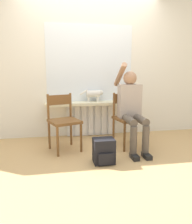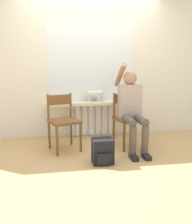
# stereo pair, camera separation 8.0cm
# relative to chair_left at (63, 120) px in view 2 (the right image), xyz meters

# --- Properties ---
(ground_plane) EXTENTS (12.00, 12.00, 0.00)m
(ground_plane) POSITION_rel_chair_left_xyz_m (0.52, -0.46, -0.46)
(ground_plane) COLOR tan
(wall_with_window) EXTENTS (7.00, 0.06, 2.70)m
(wall_with_window) POSITION_rel_chair_left_xyz_m (0.52, 0.77, 0.89)
(wall_with_window) COLOR white
(wall_with_window) RESTS_ON ground_plane
(radiator) EXTENTS (0.88, 0.08, 0.60)m
(radiator) POSITION_rel_chair_left_xyz_m (0.52, 0.70, -0.16)
(radiator) COLOR white
(radiator) RESTS_ON ground_plane
(windowsill) EXTENTS (1.63, 0.30, 0.05)m
(windowsill) POSITION_rel_chair_left_xyz_m (0.52, 0.59, 0.16)
(windowsill) COLOR beige
(windowsill) RESTS_ON radiator
(window_glass) EXTENTS (1.56, 0.01, 1.36)m
(window_glass) POSITION_rel_chair_left_xyz_m (0.52, 0.74, 0.87)
(window_glass) COLOR white
(window_glass) RESTS_ON windowsill
(chair_left) EXTENTS (0.54, 0.54, 0.86)m
(chair_left) POSITION_rel_chair_left_xyz_m (0.00, 0.00, 0.00)
(chair_left) COLOR brown
(chair_left) RESTS_ON ground_plane
(chair_right) EXTENTS (0.49, 0.49, 0.86)m
(chair_right) POSITION_rel_chair_left_xyz_m (1.02, 0.00, 0.00)
(chair_right) COLOR brown
(chair_right) RESTS_ON ground_plane
(person) EXTENTS (0.36, 1.02, 1.33)m
(person) POSITION_rel_chair_left_xyz_m (1.03, -0.12, 0.21)
(person) COLOR brown
(person) RESTS_ON ground_plane
(cat) EXTENTS (0.44, 0.12, 0.23)m
(cat) POSITION_rel_chair_left_xyz_m (0.58, 0.64, 0.33)
(cat) COLOR silver
(cat) RESTS_ON windowsill
(backpack) EXTENTS (0.28, 0.25, 0.33)m
(backpack) POSITION_rel_chair_left_xyz_m (0.50, -0.60, -0.30)
(backpack) COLOR black
(backpack) RESTS_ON ground_plane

